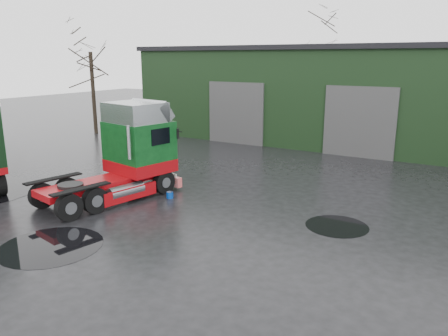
{
  "coord_description": "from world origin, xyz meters",
  "views": [
    {
      "loc": [
        8.1,
        -10.88,
        5.53
      ],
      "look_at": [
        0.28,
        2.06,
        1.7
      ],
      "focal_mm": 35.0,
      "sensor_mm": 36.0,
      "label": 1
    }
  ],
  "objects_px": {
    "warehouse": "(384,94)",
    "tree_back_a": "(320,66)",
    "wash_bucket": "(170,195)",
    "tree_left": "(92,76)",
    "hero_tractor": "(104,153)"
  },
  "relations": [
    {
      "from": "wash_bucket",
      "to": "tree_left",
      "type": "distance_m",
      "value": 17.86
    },
    {
      "from": "hero_tractor",
      "to": "wash_bucket",
      "type": "bearing_deg",
      "value": 48.19
    },
    {
      "from": "wash_bucket",
      "to": "tree_left",
      "type": "bearing_deg",
      "value": 146.54
    },
    {
      "from": "hero_tractor",
      "to": "tree_left",
      "type": "xyz_separation_m",
      "value": [
        -12.5,
        11.1,
        2.34
      ]
    },
    {
      "from": "warehouse",
      "to": "hero_tractor",
      "type": "relative_size",
      "value": 5.27
    },
    {
      "from": "warehouse",
      "to": "hero_tractor",
      "type": "xyz_separation_m",
      "value": [
        -6.5,
        -19.1,
        -1.25
      ]
    },
    {
      "from": "tree_left",
      "to": "warehouse",
      "type": "bearing_deg",
      "value": 22.83
    },
    {
      "from": "tree_left",
      "to": "tree_back_a",
      "type": "relative_size",
      "value": 0.89
    },
    {
      "from": "wash_bucket",
      "to": "tree_left",
      "type": "relative_size",
      "value": 0.03
    },
    {
      "from": "tree_left",
      "to": "tree_back_a",
      "type": "xyz_separation_m",
      "value": [
        11.0,
        18.0,
        0.5
      ]
    },
    {
      "from": "hero_tractor",
      "to": "tree_back_a",
      "type": "bearing_deg",
      "value": 103.95
    },
    {
      "from": "warehouse",
      "to": "wash_bucket",
      "type": "bearing_deg",
      "value": -104.37
    },
    {
      "from": "warehouse",
      "to": "tree_back_a",
      "type": "distance_m",
      "value": 12.9
    },
    {
      "from": "warehouse",
      "to": "hero_tractor",
      "type": "height_order",
      "value": "warehouse"
    },
    {
      "from": "warehouse",
      "to": "hero_tractor",
      "type": "bearing_deg",
      "value": -108.8
    }
  ]
}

